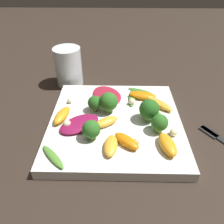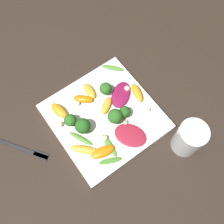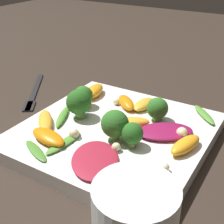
% 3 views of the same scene
% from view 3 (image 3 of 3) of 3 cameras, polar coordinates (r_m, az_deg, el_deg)
% --- Properties ---
extents(ground_plane, '(2.40, 2.40, 0.00)m').
position_cam_3_polar(ground_plane, '(0.53, 0.55, -5.17)').
color(ground_plane, '#2D231C').
extents(plate, '(0.29, 0.29, 0.02)m').
position_cam_3_polar(plate, '(0.52, 0.55, -4.08)').
color(plate, white).
rests_on(plate, ground_plane).
extents(fork, '(0.12, 0.17, 0.01)m').
position_cam_3_polar(fork, '(0.70, -14.20, 3.13)').
color(fork, '#262628').
rests_on(fork, ground_plane).
extents(radicchio_leaf_0, '(0.10, 0.10, 0.01)m').
position_cam_3_polar(radicchio_leaf_0, '(0.50, 9.65, -3.50)').
color(radicchio_leaf_0, maroon).
rests_on(radicchio_leaf_0, plate).
extents(radicchio_leaf_1, '(0.10, 0.11, 0.01)m').
position_cam_3_polar(radicchio_leaf_1, '(0.44, -3.11, -8.66)').
color(radicchio_leaf_1, maroon).
rests_on(radicchio_leaf_1, plate).
extents(orange_segment_0, '(0.07, 0.07, 0.01)m').
position_cam_3_polar(orange_segment_0, '(0.53, -12.10, -1.66)').
color(orange_segment_0, '#FCAD33').
rests_on(orange_segment_0, plate).
extents(orange_segment_1, '(0.04, 0.07, 0.02)m').
position_cam_3_polar(orange_segment_1, '(0.47, 13.29, -5.85)').
color(orange_segment_1, orange).
rests_on(orange_segment_1, plate).
extents(orange_segment_2, '(0.03, 0.06, 0.02)m').
position_cam_3_polar(orange_segment_2, '(0.58, 5.81, 1.41)').
color(orange_segment_2, '#FCAD33').
rests_on(orange_segment_2, plate).
extents(orange_segment_3, '(0.06, 0.05, 0.02)m').
position_cam_3_polar(orange_segment_3, '(0.52, 3.70, -1.86)').
color(orange_segment_3, '#FCAD33').
rests_on(orange_segment_3, plate).
extents(orange_segment_4, '(0.06, 0.06, 0.02)m').
position_cam_3_polar(orange_segment_4, '(0.58, 2.61, 1.74)').
color(orange_segment_4, orange).
rests_on(orange_segment_4, plate).
extents(orange_segment_5, '(0.04, 0.07, 0.02)m').
position_cam_3_polar(orange_segment_5, '(0.62, -3.24, 3.85)').
color(orange_segment_5, orange).
rests_on(orange_segment_5, plate).
extents(orange_segment_6, '(0.07, 0.04, 0.02)m').
position_cam_3_polar(orange_segment_6, '(0.49, -11.61, -4.47)').
color(orange_segment_6, orange).
rests_on(orange_segment_6, plate).
extents(broccoli_floret_0, '(0.03, 0.03, 0.04)m').
position_cam_3_polar(broccoli_floret_0, '(0.46, 3.74, -4.02)').
color(broccoli_floret_0, '#7A9E51').
rests_on(broccoli_floret_0, plate).
extents(broccoli_floret_1, '(0.04, 0.04, 0.04)m').
position_cam_3_polar(broccoli_floret_1, '(0.53, 8.31, 0.59)').
color(broccoli_floret_1, '#84AD5B').
rests_on(broccoli_floret_1, plate).
extents(broccoli_floret_2, '(0.04, 0.04, 0.05)m').
position_cam_3_polar(broccoli_floret_2, '(0.54, -5.89, 1.88)').
color(broccoli_floret_2, '#84AD5B').
rests_on(broccoli_floret_2, plate).
extents(broccoli_floret_3, '(0.04, 0.04, 0.04)m').
position_cam_3_polar(broccoli_floret_3, '(0.58, -5.28, 2.96)').
color(broccoli_floret_3, '#84AD5B').
rests_on(broccoli_floret_3, plate).
extents(broccoli_floret_4, '(0.04, 0.04, 0.05)m').
position_cam_3_polar(broccoli_floret_4, '(0.47, 0.53, -2.25)').
color(broccoli_floret_4, '#7A9E51').
rests_on(broccoli_floret_4, plate).
extents(arugula_sprig_0, '(0.02, 0.08, 0.01)m').
position_cam_3_polar(arugula_sprig_0, '(0.48, -8.80, -5.63)').
color(arugula_sprig_0, '#518E33').
rests_on(arugula_sprig_0, plate).
extents(arugula_sprig_1, '(0.04, 0.07, 0.01)m').
position_cam_3_polar(arugula_sprig_1, '(0.55, -9.04, -0.80)').
color(arugula_sprig_1, '#518E33').
rests_on(arugula_sprig_1, plate).
extents(arugula_sprig_2, '(0.07, 0.04, 0.00)m').
position_cam_3_polar(arugula_sprig_2, '(0.47, -13.76, -6.88)').
color(arugula_sprig_2, '#47842D').
rests_on(arugula_sprig_2, plate).
extents(arugula_sprig_3, '(0.06, 0.06, 0.01)m').
position_cam_3_polar(arugula_sprig_3, '(0.57, 16.51, -0.43)').
color(arugula_sprig_3, '#518E33').
rests_on(arugula_sprig_3, plate).
extents(macadamia_nut_0, '(0.02, 0.02, 0.02)m').
position_cam_3_polar(macadamia_nut_0, '(0.50, 12.66, -3.73)').
color(macadamia_nut_0, beige).
rests_on(macadamia_nut_0, plate).
extents(macadamia_nut_1, '(0.02, 0.02, 0.02)m').
position_cam_3_polar(macadamia_nut_1, '(0.49, -6.96, -3.90)').
color(macadamia_nut_1, beige).
rests_on(macadamia_nut_1, plate).
extents(macadamia_nut_2, '(0.01, 0.01, 0.01)m').
position_cam_3_polar(macadamia_nut_2, '(0.42, 9.61, -9.95)').
color(macadamia_nut_2, beige).
rests_on(macadamia_nut_2, plate).
extents(macadamia_nut_3, '(0.01, 0.01, 0.01)m').
position_cam_3_polar(macadamia_nut_3, '(0.59, 0.77, 1.98)').
color(macadamia_nut_3, beige).
rests_on(macadamia_nut_3, plate).
extents(macadamia_nut_4, '(0.01, 0.01, 0.01)m').
position_cam_3_polar(macadamia_nut_4, '(0.46, 0.75, -6.44)').
color(macadamia_nut_4, beige).
rests_on(macadamia_nut_4, plate).
extents(macadamia_nut_5, '(0.02, 0.02, 0.02)m').
position_cam_3_polar(macadamia_nut_5, '(0.61, -6.70, 2.81)').
color(macadamia_nut_5, beige).
rests_on(macadamia_nut_5, plate).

